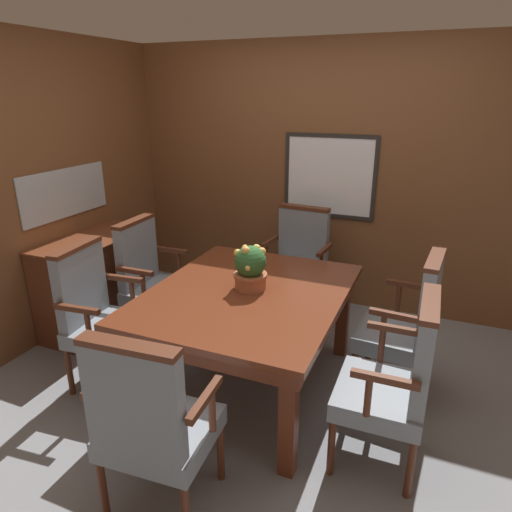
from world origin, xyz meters
The scene contains 12 objects.
ground_plane centered at (0.00, 0.00, 0.00)m, with size 14.00×14.00×0.00m, color gray.
wall_back centered at (0.00, 1.70, 1.23)m, with size 7.20×0.08×2.45m.
wall_left centered at (-1.90, 0.00, 1.22)m, with size 0.08×7.20×2.45m.
dining_table centered at (-0.02, 0.06, 0.64)m, with size 1.26×1.54×0.74m.
chair_left_near centered at (-1.01, -0.29, 0.55)m, with size 0.52×0.59×1.03m.
chair_left_far centered at (-1.05, 0.39, 0.55)m, with size 0.48×0.57×1.03m.
chair_right_far centered at (1.00, 0.39, 0.55)m, with size 0.51×0.58×1.03m.
chair_head_far centered at (-0.04, 1.24, 0.55)m, with size 0.59×0.51×1.03m.
chair_right_near centered at (1.01, -0.30, 0.55)m, with size 0.48×0.57×1.03m.
chair_head_near centered at (-0.02, -1.09, 0.55)m, with size 0.58×0.51×1.03m.
potted_plant centered at (-0.03, 0.11, 0.89)m, with size 0.23×0.23×0.31m.
sideboard_cabinet centered at (-1.61, 0.40, 0.41)m, with size 0.53×1.09×0.82m.
Camera 1 is at (1.10, -2.51, 2.00)m, focal length 32.00 mm.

